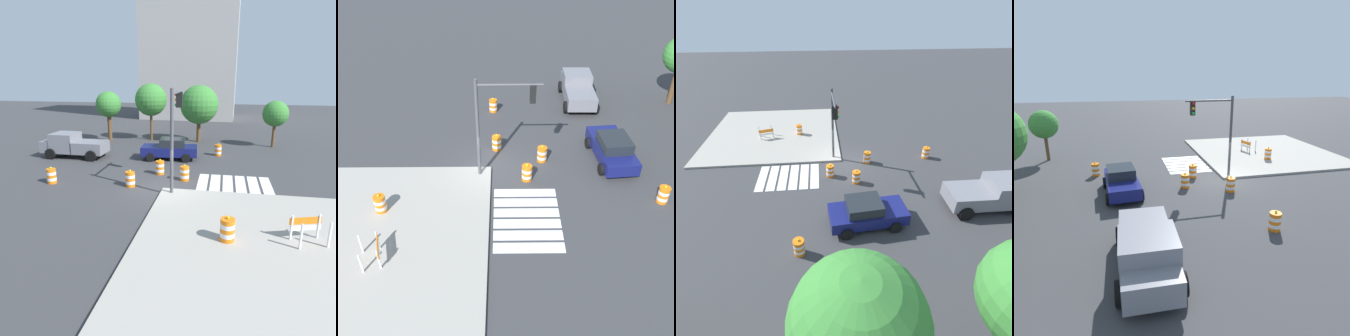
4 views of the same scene
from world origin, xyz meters
TOP-DOWN VIEW (x-y plane):
  - ground_plane at (0.00, 0.00)m, footprint 120.00×120.00m
  - sidewalk_corner at (6.00, -6.00)m, footprint 12.00×12.00m
  - crosswalk_stripes at (4.00, 1.80)m, footprint 4.35×3.20m
  - sports_car at (-0.82, 6.91)m, footprint 4.45×2.43m
  - pickup_truck at (-8.64, 6.16)m, footprint 5.18×2.41m
  - traffic_barrel_near_corner at (-0.79, 2.92)m, footprint 0.56×0.56m
  - traffic_barrel_crosswalk_end at (2.85, 8.69)m, footprint 0.56×0.56m
  - traffic_barrel_median_near at (-2.01, 0.29)m, footprint 0.56×0.56m
  - traffic_barrel_median_far at (-6.86, 0.00)m, footprint 0.56×0.56m
  - traffic_barrel_far_curb at (0.98, 1.95)m, footprint 0.56×0.56m
  - traffic_barrel_on_sidewalk at (3.55, -5.24)m, footprint 0.56×0.56m
  - construction_barricade at (6.52, -4.70)m, footprint 1.41×1.10m
  - traffic_light_pole at (0.58, 0.54)m, footprint 0.47×3.29m
  - street_tree_corner_lot at (7.71, 12.83)m, footprint 2.30×2.30m

SIDE VIEW (x-z plane):
  - ground_plane at x=0.00m, z-range 0.00..0.00m
  - crosswalk_stripes at x=4.00m, z-range 0.00..0.02m
  - sidewalk_corner at x=6.00m, z-range 0.00..0.15m
  - traffic_barrel_near_corner at x=-0.79m, z-range -0.06..0.96m
  - traffic_barrel_crosswalk_end at x=2.85m, z-range -0.06..0.96m
  - traffic_barrel_median_near at x=-2.01m, z-range -0.06..0.96m
  - traffic_barrel_median_far at x=-6.86m, z-range -0.06..0.96m
  - traffic_barrel_far_curb at x=0.98m, z-range -0.06..0.96m
  - traffic_barrel_on_sidewalk at x=3.55m, z-range 0.09..1.11m
  - construction_barricade at x=6.52m, z-range 0.22..1.22m
  - sports_car at x=-0.82m, z-range 0.00..1.63m
  - pickup_truck at x=-8.64m, z-range 0.01..1.93m
  - street_tree_corner_lot at x=7.71m, z-range 0.92..5.12m
  - traffic_light_pole at x=0.58m, z-range 1.16..6.66m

